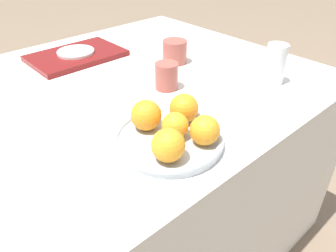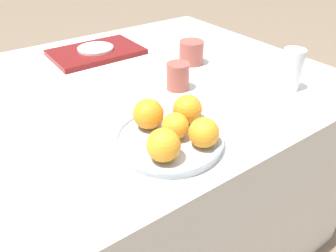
# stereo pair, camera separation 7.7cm
# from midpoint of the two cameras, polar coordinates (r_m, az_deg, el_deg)

# --- Properties ---
(ground_plane) EXTENTS (12.00, 12.00, 0.00)m
(ground_plane) POSITION_cam_midpoint_polar(r_m,az_deg,el_deg) (1.57, -6.87, -17.29)
(ground_plane) COLOR #7A6651
(table) EXTENTS (1.26, 1.06, 0.73)m
(table) POSITION_cam_midpoint_polar(r_m,az_deg,el_deg) (1.31, -7.93, -7.00)
(table) COLOR silver
(table) RESTS_ON ground_plane
(fruit_platter) EXTENTS (0.27, 0.27, 0.03)m
(fruit_platter) POSITION_cam_midpoint_polar(r_m,az_deg,el_deg) (0.79, -2.79, -2.31)
(fruit_platter) COLOR #B2BCC6
(fruit_platter) RESTS_ON table
(orange_0) EXTENTS (0.07, 0.07, 0.07)m
(orange_0) POSITION_cam_midpoint_polar(r_m,az_deg,el_deg) (0.70, -3.13, -3.49)
(orange_0) COLOR orange
(orange_0) RESTS_ON fruit_platter
(orange_1) EXTENTS (0.07, 0.07, 0.07)m
(orange_1) POSITION_cam_midpoint_polar(r_m,az_deg,el_deg) (0.83, 0.14, 3.04)
(orange_1) COLOR orange
(orange_1) RESTS_ON fruit_platter
(orange_2) EXTENTS (0.06, 0.06, 0.06)m
(orange_2) POSITION_cam_midpoint_polar(r_m,az_deg,el_deg) (0.77, -1.61, 0.00)
(orange_2) COLOR orange
(orange_2) RESTS_ON fruit_platter
(orange_3) EXTENTS (0.08, 0.08, 0.08)m
(orange_3) POSITION_cam_midpoint_polar(r_m,az_deg,el_deg) (0.80, -6.59, 1.80)
(orange_3) COLOR orange
(orange_3) RESTS_ON fruit_platter
(orange_4) EXTENTS (0.07, 0.07, 0.07)m
(orange_4) POSITION_cam_midpoint_polar(r_m,az_deg,el_deg) (0.75, 3.52, -0.84)
(orange_4) COLOR orange
(orange_4) RESTS_ON fruit_platter
(water_glass) EXTENTS (0.07, 0.07, 0.13)m
(water_glass) POSITION_cam_midpoint_polar(r_m,az_deg,el_deg) (1.10, 16.26, 10.26)
(water_glass) COLOR silver
(water_glass) RESTS_ON table
(serving_tray) EXTENTS (0.34, 0.23, 0.02)m
(serving_tray) POSITION_cam_midpoint_polar(r_m,az_deg,el_deg) (1.34, -17.32, 11.59)
(serving_tray) COLOR maroon
(serving_tray) RESTS_ON table
(side_plate) EXTENTS (0.14, 0.14, 0.01)m
(side_plate) POSITION_cam_midpoint_polar(r_m,az_deg,el_deg) (1.33, -17.42, 12.18)
(side_plate) COLOR silver
(side_plate) RESTS_ON serving_tray
(cup_0) EXTENTS (0.07, 0.07, 0.08)m
(cup_0) POSITION_cam_midpoint_polar(r_m,az_deg,el_deg) (1.03, -2.42, 8.64)
(cup_0) COLOR #9E4C42
(cup_0) RESTS_ON table
(cup_1) EXTENTS (0.09, 0.09, 0.08)m
(cup_1) POSITION_cam_midpoint_polar(r_m,az_deg,el_deg) (1.23, -0.66, 12.78)
(cup_1) COLOR #9E4C42
(cup_1) RESTS_ON table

